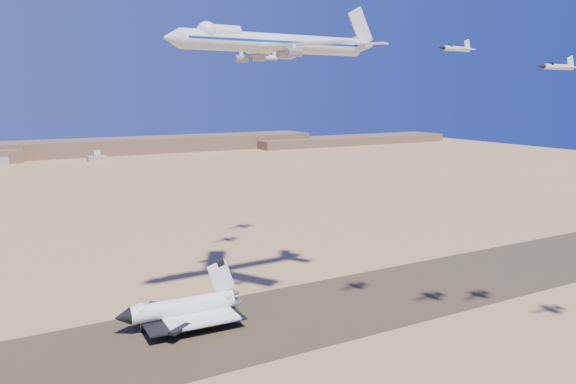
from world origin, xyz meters
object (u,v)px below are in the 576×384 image
shuttle (182,309)px  chase_jet_b (557,67)px  carrier_747 (270,43)px  crew_a (213,326)px  chase_jet_a (456,48)px  chase_jet_e (264,58)px  crew_c (213,327)px  crew_b (217,325)px  chase_jet_f (279,57)px

shuttle → chase_jet_b: 128.63m
shuttle → carrier_747: size_ratio=0.54×
carrier_747 → crew_a: 89.35m
chase_jet_a → chase_jet_b: size_ratio=0.92×
chase_jet_a → carrier_747: bearing=121.4°
chase_jet_a → chase_jet_e: chase_jet_e is taller
chase_jet_b → chase_jet_e: 110.71m
shuttle → chase_jet_e: 103.12m
crew_c → chase_jet_b: size_ratio=0.10×
chase_jet_a → chase_jet_e: size_ratio=0.93×
crew_a → crew_b: size_ratio=1.04×
crew_a → chase_jet_b: (75.33, -57.76, 78.07)m
carrier_747 → crew_c: 89.57m
crew_a → chase_jet_f: size_ratio=0.11×
crew_a → chase_jet_e: 106.39m
shuttle → chase_jet_a: chase_jet_a is taller
chase_jet_e → chase_jet_f: (18.15, 20.95, 1.94)m
chase_jet_b → crew_a: bearing=140.6°
chase_jet_e → chase_jet_f: chase_jet_f is taller
chase_jet_e → crew_c: bearing=-142.6°
chase_jet_a → chase_jet_b: chase_jet_a is taller
shuttle → chase_jet_a: bearing=-33.1°
crew_a → chase_jet_a: 108.59m
crew_a → chase_jet_e: size_ratio=0.12×
crew_b → chase_jet_f: chase_jet_f is taller
crew_b → chase_jet_f: size_ratio=0.11×
crew_c → chase_jet_a: size_ratio=0.11×
crew_b → crew_c: 1.91m
chase_jet_b → chase_jet_e: (-32.73, 105.54, 6.90)m
crew_b → crew_a: bearing=52.6°
chase_jet_e → crew_a: bearing=-142.6°
carrier_747 → crew_a: (-22.11, -3.54, -86.50)m
crew_c → chase_jet_b: bearing=-168.3°
carrier_747 → chase_jet_f: size_ratio=4.60×
chase_jet_b → chase_jet_e: chase_jet_e is taller
crew_a → chase_jet_f: (60.76, 68.73, 86.92)m
crew_a → chase_jet_f: bearing=-55.6°
carrier_747 → crew_c: size_ratio=46.29×
crew_c → chase_jet_b: chase_jet_b is taller
chase_jet_a → crew_b: bearing=136.7°
chase_jet_f → chase_jet_a: bearing=-100.1°
crew_c → crew_b: bearing=-115.7°
shuttle → chase_jet_e: (50.04, 40.31, 80.66)m
crew_a → crew_b: 1.44m
crew_b → crew_c: size_ratio=1.08×
crew_c → chase_jet_f: 126.87m
crew_c → chase_jet_e: size_ratio=0.11×
crew_c → chase_jet_f: bearing=-82.6°
chase_jet_b → chase_jet_e: bearing=105.3°
shuttle → crew_b: shuttle is taller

